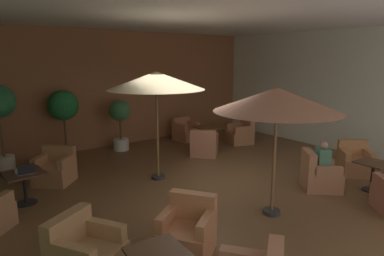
% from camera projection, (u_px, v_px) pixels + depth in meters
% --- Properties ---
extents(ground_plane, '(10.80, 9.57, 0.02)m').
position_uv_depth(ground_plane, '(205.00, 187.00, 7.64)').
color(ground_plane, brown).
extents(wall_back_brick, '(10.80, 0.08, 3.74)m').
position_uv_depth(wall_back_brick, '(114.00, 89.00, 10.98)').
color(wall_back_brick, brown).
rests_on(wall_back_brick, ground_plane).
extents(wall_right_plain, '(0.08, 9.57, 3.74)m').
position_uv_depth(wall_right_plain, '(340.00, 91.00, 10.40)').
color(wall_right_plain, silver).
rests_on(wall_right_plain, ground_plane).
extents(ceiling_slab, '(10.80, 9.57, 0.06)m').
position_uv_depth(ceiling_slab, '(206.00, 13.00, 6.87)').
color(ceiling_slab, white).
rests_on(ceiling_slab, wall_back_brick).
extents(cafe_table_front_left, '(0.76, 0.76, 0.65)m').
position_uv_depth(cafe_table_front_left, '(24.00, 180.00, 6.64)').
color(cafe_table_front_left, black).
rests_on(cafe_table_front_left, ground_plane).
extents(armchair_front_left_east, '(1.07, 1.07, 0.82)m').
position_uv_depth(armchair_front_left_east, '(55.00, 170.00, 7.82)').
color(armchair_front_left_east, '#B3784D').
rests_on(armchair_front_left_east, ground_plane).
extents(cafe_table_front_right, '(0.82, 0.82, 0.65)m').
position_uv_depth(cafe_table_front_right, '(209.00, 131.00, 11.11)').
color(cafe_table_front_right, black).
rests_on(cafe_table_front_right, ground_plane).
extents(armchair_front_right_north, '(1.10, 1.10, 0.83)m').
position_uv_depth(armchair_front_right_north, '(204.00, 145.00, 10.04)').
color(armchair_front_right_north, '#AE6E50').
rests_on(armchair_front_right_north, ground_plane).
extents(armchair_front_right_east, '(0.96, 0.99, 0.89)m').
position_uv_depth(armchair_front_right_east, '(240.00, 134.00, 11.50)').
color(armchair_front_right_east, '#A66A45').
rests_on(armchair_front_right_east, ground_plane).
extents(armchair_front_right_south, '(0.83, 0.81, 0.80)m').
position_uv_depth(armchair_front_right_south, '(185.00, 132.00, 11.96)').
color(armchair_front_right_south, '#B66E48').
rests_on(armchair_front_right_south, ground_plane).
extents(armchair_mid_center_west, '(1.05, 1.03, 0.86)m').
position_uv_depth(armchair_mid_center_west, '(188.00, 233.00, 4.95)').
color(armchair_mid_center_west, '#B47048').
rests_on(armchair_mid_center_west, ground_plane).
extents(cafe_table_rear_right, '(0.68, 0.68, 0.65)m').
position_uv_depth(cafe_table_rear_right, '(373.00, 170.00, 7.31)').
color(cafe_table_rear_right, black).
rests_on(cafe_table_rear_right, ground_plane).
extents(armchair_rear_right_south, '(1.07, 1.07, 0.81)m').
position_uv_depth(armchair_rear_right_south, '(355.00, 162.00, 8.44)').
color(armchair_rear_right_south, '#B17547').
rests_on(armchair_rear_right_south, ground_plane).
extents(armchair_rear_right_west, '(1.03, 1.03, 0.87)m').
position_uv_depth(armchair_rear_right_west, '(319.00, 175.00, 7.43)').
color(armchair_rear_right_west, '#A96F4D').
rests_on(armchair_rear_right_west, ground_plane).
extents(patio_umbrella_tall_red, '(2.25, 2.25, 2.56)m').
position_uv_depth(patio_umbrella_tall_red, '(156.00, 81.00, 7.68)').
color(patio_umbrella_tall_red, '#2D2D2D').
rests_on(patio_umbrella_tall_red, ground_plane).
extents(patio_umbrella_center_beige, '(2.24, 2.24, 2.36)m').
position_uv_depth(patio_umbrella_center_beige, '(277.00, 100.00, 5.86)').
color(patio_umbrella_center_beige, '#2D2D2D').
rests_on(patio_umbrella_center_beige, ground_plane).
extents(potted_tree_left_corner, '(0.86, 0.86, 1.97)m').
position_uv_depth(potted_tree_left_corner, '(64.00, 108.00, 9.58)').
color(potted_tree_left_corner, silver).
rests_on(potted_tree_left_corner, ground_plane).
extents(potted_tree_mid_left, '(0.65, 0.65, 1.59)m').
position_uv_depth(potted_tree_mid_left, '(120.00, 118.00, 10.48)').
color(potted_tree_mid_left, silver).
rests_on(potted_tree_mid_left, ground_plane).
extents(patron_blue_shirt, '(0.45, 0.46, 0.66)m').
position_uv_depth(patron_blue_shirt, '(323.00, 158.00, 7.34)').
color(patron_blue_shirt, '#487A5F').
rests_on(patron_blue_shirt, ground_plane).
extents(iced_drink_cup, '(0.08, 0.08, 0.11)m').
position_uv_depth(iced_drink_cup, '(17.00, 171.00, 6.54)').
color(iced_drink_cup, silver).
rests_on(iced_drink_cup, cafe_table_front_left).
extents(open_laptop, '(0.32, 0.24, 0.20)m').
position_uv_depth(open_laptop, '(26.00, 171.00, 6.53)').
color(open_laptop, '#9EA0A5').
rests_on(open_laptop, cafe_table_front_left).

